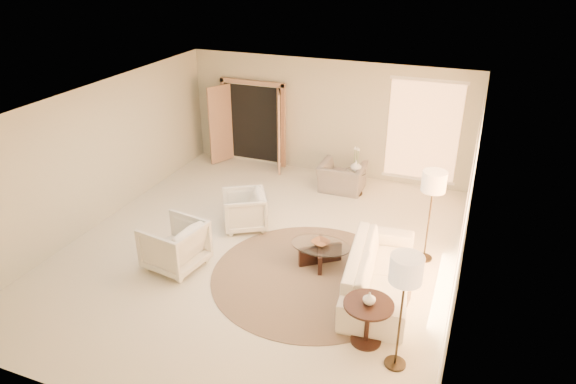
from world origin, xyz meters
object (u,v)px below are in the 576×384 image
(armchair_left, at_px, (244,209))
(sofa, at_px, (379,272))
(side_vase, at_px, (356,166))
(end_table, at_px, (368,316))
(floor_lamp_near, at_px, (434,186))
(floor_lamp_far, at_px, (406,274))
(accent_chair, at_px, (342,173))
(bowl, at_px, (321,243))
(coffee_table, at_px, (320,252))
(end_vase, at_px, (369,299))
(armchair_right, at_px, (174,243))
(side_table, at_px, (355,180))

(armchair_left, bearing_deg, sofa, 39.28)
(side_vase, bearing_deg, end_table, -73.50)
(armchair_left, height_order, floor_lamp_near, floor_lamp_near)
(end_table, xyz_separation_m, side_vase, (-1.39, 4.69, 0.23))
(floor_lamp_far, bearing_deg, accent_chair, 113.51)
(end_table, bearing_deg, bowl, 126.52)
(side_vase, bearing_deg, floor_lamp_far, -69.48)
(coffee_table, bearing_deg, sofa, -19.66)
(accent_chair, xyz_separation_m, end_vase, (1.72, -4.76, 0.32))
(sofa, xyz_separation_m, accent_chair, (-1.62, 3.50, 0.07))
(floor_lamp_near, relative_size, floor_lamp_far, 0.99)
(sofa, height_order, coffee_table, sofa)
(sofa, bearing_deg, floor_lamp_far, -165.58)
(armchair_right, bearing_deg, end_vase, 88.50)
(end_table, xyz_separation_m, side_table, (-1.39, 4.69, -0.12))
(sofa, height_order, end_vase, end_vase)
(floor_lamp_far, bearing_deg, floor_lamp_near, 90.00)
(armchair_left, height_order, side_vase, armchair_left)
(armchair_right, bearing_deg, end_table, 88.50)
(sofa, bearing_deg, floor_lamp_near, -30.80)
(side_table, relative_size, floor_lamp_far, 0.32)
(end_table, bearing_deg, floor_lamp_near, 79.20)
(sofa, bearing_deg, side_table, 14.78)
(end_table, bearing_deg, floor_lamp_far, -32.29)
(coffee_table, relative_size, end_vase, 7.03)
(coffee_table, bearing_deg, accent_chair, 98.90)
(floor_lamp_near, xyz_separation_m, floor_lamp_far, (0.00, -2.82, 0.01))
(end_vase, bearing_deg, coffee_table, 126.52)
(end_vase, bearing_deg, side_vase, 106.50)
(bowl, bearing_deg, accent_chair, 98.90)
(armchair_right, distance_m, coffee_table, 2.57)
(floor_lamp_near, bearing_deg, side_vase, 130.62)
(armchair_right, height_order, floor_lamp_near, floor_lamp_near)
(side_vase, bearing_deg, end_vase, -73.50)
(armchair_left, xyz_separation_m, floor_lamp_near, (3.55, 0.13, 1.05))
(floor_lamp_near, height_order, bowl, floor_lamp_near)
(floor_lamp_far, bearing_deg, end_vase, 147.71)
(sofa, relative_size, floor_lamp_far, 1.44)
(end_table, relative_size, side_table, 1.26)
(floor_lamp_far, bearing_deg, side_vase, 110.52)
(bowl, bearing_deg, floor_lamp_near, 26.01)
(armchair_left, xyz_separation_m, accent_chair, (1.35, 2.38, 0.02))
(armchair_right, bearing_deg, coffee_table, 122.12)
(accent_chair, relative_size, end_table, 1.42)
(sofa, bearing_deg, armchair_left, 63.61)
(side_table, xyz_separation_m, floor_lamp_near, (1.87, -2.18, 1.13))
(floor_lamp_near, bearing_deg, accent_chair, 134.41)
(sofa, xyz_separation_m, floor_lamp_near, (0.58, 1.25, 1.10))
(bowl, xyz_separation_m, end_vase, (1.24, -1.67, 0.33))
(end_vase, bearing_deg, armchair_left, 142.22)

